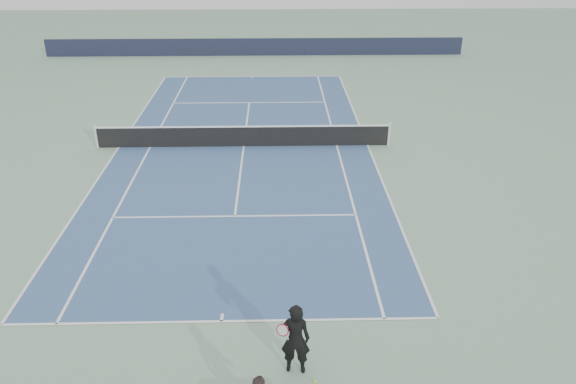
{
  "coord_description": "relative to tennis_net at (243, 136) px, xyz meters",
  "views": [
    {
      "loc": [
        1.41,
        -23.1,
        9.18
      ],
      "look_at": [
        1.79,
        -6.79,
        1.1
      ],
      "focal_mm": 35.0,
      "sensor_mm": 36.0,
      "label": 1
    }
  ],
  "objects": [
    {
      "name": "tennis_player",
      "position": [
        1.79,
        -13.58,
        0.39
      ],
      "size": [
        0.81,
        0.54,
        1.79
      ],
      "color": "black",
      "rests_on": "ground"
    },
    {
      "name": "ground",
      "position": [
        0.0,
        0.0,
        -0.5
      ],
      "size": [
        80.0,
        80.0,
        0.0
      ],
      "primitive_type": "plane",
      "color": "gray"
    },
    {
      "name": "windscreen_far",
      "position": [
        0.0,
        17.88,
        0.1
      ],
      "size": [
        30.0,
        0.25,
        1.2
      ],
      "primitive_type": "cube",
      "color": "black",
      "rests_on": "ground"
    },
    {
      "name": "tennis_ball",
      "position": [
        2.21,
        -13.98,
        -0.47
      ],
      "size": [
        0.07,
        0.07,
        0.07
      ],
      "primitive_type": "sphere",
      "color": "yellow",
      "rests_on": "ground"
    },
    {
      "name": "court_surface",
      "position": [
        0.0,
        0.0,
        -0.5
      ],
      "size": [
        10.97,
        23.77,
        0.01
      ],
      "primitive_type": "cube",
      "color": "#36547F",
      "rests_on": "ground"
    },
    {
      "name": "tennis_net",
      "position": [
        0.0,
        0.0,
        0.0
      ],
      "size": [
        12.9,
        0.1,
        1.07
      ],
      "color": "silver",
      "rests_on": "ground"
    }
  ]
}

